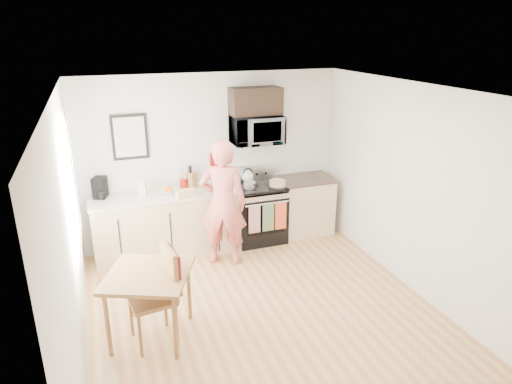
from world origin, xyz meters
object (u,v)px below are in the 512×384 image
object	(u,v)px
range	(259,214)
microwave	(257,130)
cake	(278,184)
chair	(165,281)
person	(223,204)
dining_table	(148,281)

from	to	relation	value
range	microwave	distance (m)	1.33
cake	chair	bearing A→B (deg)	-138.36
microwave	chair	distance (m)	2.93
person	chair	size ratio (longest dim) A/B	1.68
microwave	dining_table	world-z (taller)	microwave
person	cake	world-z (taller)	person
person	microwave	bearing A→B (deg)	-116.19
dining_table	chair	world-z (taller)	chair
microwave	chair	world-z (taller)	microwave
chair	cake	world-z (taller)	chair
dining_table	microwave	bearing A→B (deg)	46.23
chair	cake	size ratio (longest dim) A/B	3.57
microwave	chair	bearing A→B (deg)	-130.46
range	dining_table	bearing A→B (deg)	-135.29
dining_table	cake	xyz separation A→B (m)	(2.17, 1.72, 0.28)
person	cake	distance (m)	1.02
microwave	dining_table	distance (m)	2.99
microwave	cake	xyz separation A→B (m)	(0.23, -0.29, -0.79)
dining_table	chair	size ratio (longest dim) A/B	0.89
dining_table	chair	distance (m)	0.17
chair	range	bearing A→B (deg)	39.81
person	dining_table	xyz separation A→B (m)	(-1.21, -1.38, -0.21)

